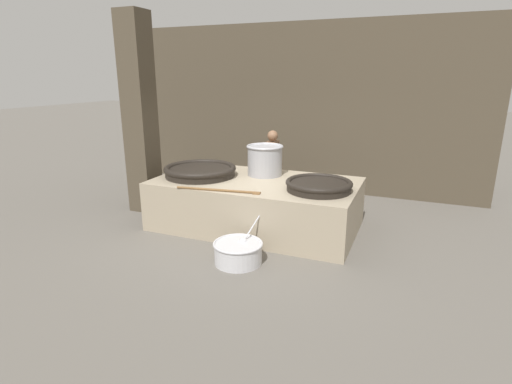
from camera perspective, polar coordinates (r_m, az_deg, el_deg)
The scene contains 10 objects.
ground_plane at distance 7.57m, azimuth 0.00°, elevation -4.86°, with size 60.00×60.00×0.00m, color #666059.
back_wall at distance 9.90m, azimuth 6.66°, elevation 11.75°, with size 8.52×0.24×3.93m, color #4C4233.
support_pillar at distance 8.45m, azimuth -16.25°, elevation 10.45°, with size 0.51×0.51×3.93m, color #4C4233.
hearth_platform at distance 7.42m, azimuth 0.00°, elevation -1.65°, with size 3.67×2.00×0.89m.
giant_wok_near at distance 7.67m, azimuth -7.99°, elevation 3.05°, with size 1.37×1.37×0.20m.
giant_wok_far at distance 6.71m, azimuth 8.97°, elevation 0.98°, with size 1.11×1.11×0.17m.
stock_pot at distance 7.63m, azimuth 1.26°, elevation 4.65°, with size 0.70×0.70×0.58m.
stirring_paddle at distance 6.62m, azimuth -4.98°, elevation 0.24°, with size 1.44×0.28×0.04m.
cook at distance 8.63m, azimuth 2.29°, elevation 3.88°, with size 0.38×0.59×1.62m.
prep_bowl_vegetables at distance 6.09m, azimuth -2.57°, elevation -8.48°, with size 0.76×0.97×0.64m.
Camera 1 is at (2.68, -6.53, 2.74)m, focal length 28.00 mm.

